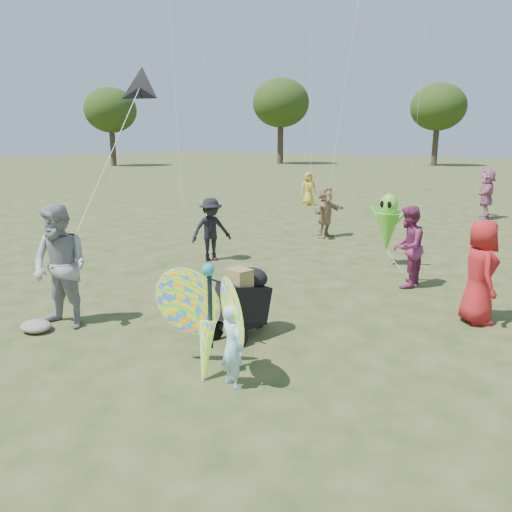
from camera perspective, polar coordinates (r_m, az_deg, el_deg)
The scene contains 14 objects.
ground at distance 7.40m, azimuth -5.97°, elevation -10.70°, with size 160.00×160.00×0.00m, color #51592B.
child_girl at distance 6.19m, azimuth -2.72°, elevation -10.24°, with size 0.39×0.25×1.06m, color #AEE3F7.
adult_man at distance 8.52m, azimuth -21.44°, elevation -1.18°, with size 0.97×0.76×2.01m, color #97979C.
grey_bag at distance 8.75m, azimuth -23.86°, elevation -7.33°, with size 0.53×0.44×0.17m, color gray.
crowd_a at distance 8.96m, azimuth 24.21°, elevation -1.68°, with size 0.84×0.55×1.73m, color #AA1B1D.
crowd_b at distance 12.43m, azimuth -5.15°, elevation 3.02°, with size 1.02×0.58×1.58m, color black.
crowd_d at distance 15.55m, azimuth 7.97°, elevation 5.04°, with size 1.48×0.47×1.59m, color tan.
crowd_e at distance 10.62m, azimuth 16.95°, elevation 1.00°, with size 0.82×0.64×1.68m, color #7F2A57.
crowd_g at distance 23.10m, azimuth 6.02°, elevation 7.65°, with size 0.73×0.47×1.49m, color gold.
crowd_j at distance 20.99m, azimuth 24.84°, elevation 6.46°, with size 1.74×0.55×1.88m, color #B8698F.
jogging_stroller at distance 7.68m, azimuth -1.40°, elevation -4.80°, with size 0.62×1.10×1.09m.
butterfly_kite at distance 6.42m, azimuth -5.53°, elevation -7.44°, with size 1.74×0.75×1.68m.
delta_kite_rig at distance 10.08m, azimuth -13.21°, elevation 18.10°, with size 1.42×2.49×2.72m.
alien_kite at distance 12.27m, azimuth 14.78°, elevation 3.36°, with size 1.12×0.69×1.74m.
Camera 1 is at (4.69, -4.86, 3.00)m, focal length 35.00 mm.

